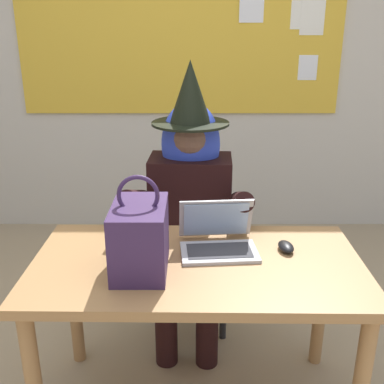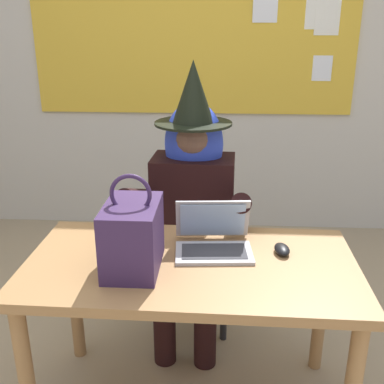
# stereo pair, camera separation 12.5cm
# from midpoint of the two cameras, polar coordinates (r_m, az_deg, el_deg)

# --- Properties ---
(wall_back_bulletin) EXTENTS (5.90, 2.19, 2.78)m
(wall_back_bulletin) POSITION_cam_midpoint_polar(r_m,az_deg,el_deg) (3.61, 1.21, 17.04)
(wall_back_bulletin) COLOR beige
(wall_back_bulletin) RESTS_ON ground
(desk_main) EXTENTS (1.32, 0.71, 0.71)m
(desk_main) POSITION_cam_midpoint_polar(r_m,az_deg,el_deg) (1.88, 1.79, -11.22)
(desk_main) COLOR #A37547
(desk_main) RESTS_ON ground
(chair_at_desk) EXTENTS (0.43, 0.43, 0.89)m
(chair_at_desk) POSITION_cam_midpoint_polar(r_m,az_deg,el_deg) (2.56, 1.59, -5.35)
(chair_at_desk) COLOR black
(chair_at_desk) RESTS_ON ground
(person_costumed) EXTENTS (0.61, 0.67, 1.44)m
(person_costumed) POSITION_cam_midpoint_polar(r_m,az_deg,el_deg) (2.33, 1.52, -0.23)
(person_costumed) COLOR black
(person_costumed) RESTS_ON ground
(laptop) EXTENTS (0.33, 0.28, 0.20)m
(laptop) POSITION_cam_midpoint_polar(r_m,az_deg,el_deg) (1.91, 4.57, -5.92)
(laptop) COLOR #B7B7BC
(laptop) RESTS_ON desk_main
(computer_mouse) EXTENTS (0.07, 0.11, 0.03)m
(computer_mouse) POSITION_cam_midpoint_polar(r_m,az_deg,el_deg) (1.93, 12.98, -6.99)
(computer_mouse) COLOR black
(computer_mouse) RESTS_ON desk_main
(handbag) EXTENTS (0.20, 0.30, 0.38)m
(handbag) POSITION_cam_midpoint_polar(r_m,az_deg,el_deg) (1.73, -5.35, -5.45)
(handbag) COLOR #38234C
(handbag) RESTS_ON desk_main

